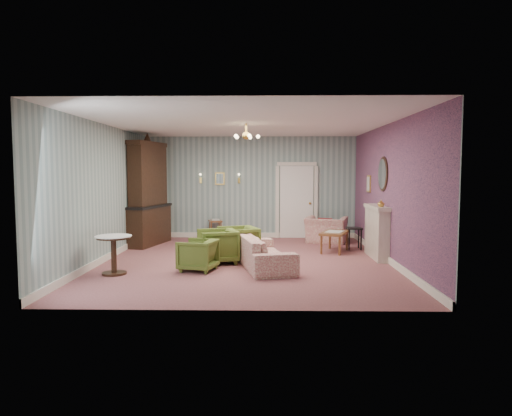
{
  "coord_description": "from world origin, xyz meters",
  "views": [
    {
      "loc": [
        0.4,
        -9.62,
        1.9
      ],
      "look_at": [
        0.2,
        0.4,
        1.1
      ],
      "focal_mm": 32.07,
      "sensor_mm": 36.0,
      "label": 1
    }
  ],
  "objects_px": {
    "dresser": "(147,190)",
    "fireplace": "(377,232)",
    "pedestal_table": "(114,255)",
    "wingback_chair": "(326,225)",
    "coffee_table": "(334,242)",
    "olive_chair_a": "(198,253)",
    "olive_chair_c": "(238,241)",
    "side_table_black": "(354,238)",
    "sofa_chintz": "(264,246)",
    "olive_chair_b": "(218,244)"
  },
  "relations": [
    {
      "from": "olive_chair_a",
      "to": "olive_chair_b",
      "type": "relative_size",
      "value": 0.85
    },
    {
      "from": "sofa_chintz",
      "to": "side_table_black",
      "type": "distance_m",
      "value": 3.06
    },
    {
      "from": "dresser",
      "to": "pedestal_table",
      "type": "height_order",
      "value": "dresser"
    },
    {
      "from": "coffee_table",
      "to": "side_table_black",
      "type": "height_order",
      "value": "side_table_black"
    },
    {
      "from": "olive_chair_a",
      "to": "sofa_chintz",
      "type": "distance_m",
      "value": 1.32
    },
    {
      "from": "fireplace",
      "to": "coffee_table",
      "type": "relative_size",
      "value": 1.47
    },
    {
      "from": "sofa_chintz",
      "to": "olive_chair_c",
      "type": "bearing_deg",
      "value": 22.72
    },
    {
      "from": "olive_chair_a",
      "to": "side_table_black",
      "type": "relative_size",
      "value": 1.24
    },
    {
      "from": "olive_chair_b",
      "to": "coffee_table",
      "type": "distance_m",
      "value": 2.97
    },
    {
      "from": "sofa_chintz",
      "to": "side_table_black",
      "type": "xyz_separation_m",
      "value": [
        2.2,
        2.12,
        -0.15
      ]
    },
    {
      "from": "sofa_chintz",
      "to": "coffee_table",
      "type": "height_order",
      "value": "sofa_chintz"
    },
    {
      "from": "wingback_chair",
      "to": "side_table_black",
      "type": "bearing_deg",
      "value": 133.72
    },
    {
      "from": "pedestal_table",
      "to": "wingback_chair",
      "type": "bearing_deg",
      "value": 41.38
    },
    {
      "from": "dresser",
      "to": "fireplace",
      "type": "bearing_deg",
      "value": -4.81
    },
    {
      "from": "sofa_chintz",
      "to": "pedestal_table",
      "type": "relative_size",
      "value": 2.91
    },
    {
      "from": "olive_chair_a",
      "to": "side_table_black",
      "type": "height_order",
      "value": "olive_chair_a"
    },
    {
      "from": "dresser",
      "to": "coffee_table",
      "type": "height_order",
      "value": "dresser"
    },
    {
      "from": "olive_chair_a",
      "to": "coffee_table",
      "type": "distance_m",
      "value": 3.61
    },
    {
      "from": "olive_chair_a",
      "to": "olive_chair_c",
      "type": "xyz_separation_m",
      "value": [
        0.71,
        1.13,
        0.06
      ]
    },
    {
      "from": "olive_chair_b",
      "to": "fireplace",
      "type": "xyz_separation_m",
      "value": [
        3.45,
        0.65,
        0.19
      ]
    },
    {
      "from": "dresser",
      "to": "fireplace",
      "type": "xyz_separation_m",
      "value": [
        5.51,
        -1.74,
        -0.83
      ]
    },
    {
      "from": "olive_chair_b",
      "to": "sofa_chintz",
      "type": "distance_m",
      "value": 1.04
    },
    {
      "from": "olive_chair_a",
      "to": "fireplace",
      "type": "bearing_deg",
      "value": 124.37
    },
    {
      "from": "olive_chair_b",
      "to": "pedestal_table",
      "type": "xyz_separation_m",
      "value": [
        -1.81,
        -1.09,
        -0.03
      ]
    },
    {
      "from": "dresser",
      "to": "side_table_black",
      "type": "relative_size",
      "value": 5.24
    },
    {
      "from": "olive_chair_b",
      "to": "dresser",
      "type": "relative_size",
      "value": 0.28
    },
    {
      "from": "fireplace",
      "to": "coffee_table",
      "type": "xyz_separation_m",
      "value": [
        -0.82,
        0.72,
        -0.34
      ]
    },
    {
      "from": "olive_chair_b",
      "to": "pedestal_table",
      "type": "relative_size",
      "value": 1.08
    },
    {
      "from": "olive_chair_b",
      "to": "olive_chair_c",
      "type": "bearing_deg",
      "value": 117.78
    },
    {
      "from": "coffee_table",
      "to": "fireplace",
      "type": "bearing_deg",
      "value": -41.46
    },
    {
      "from": "fireplace",
      "to": "pedestal_table",
      "type": "bearing_deg",
      "value": -161.67
    },
    {
      "from": "wingback_chair",
      "to": "fireplace",
      "type": "relative_size",
      "value": 0.75
    },
    {
      "from": "olive_chair_a",
      "to": "olive_chair_c",
      "type": "height_order",
      "value": "olive_chair_c"
    },
    {
      "from": "olive_chair_a",
      "to": "sofa_chintz",
      "type": "bearing_deg",
      "value": 119.68
    },
    {
      "from": "dresser",
      "to": "pedestal_table",
      "type": "distance_m",
      "value": 3.65
    },
    {
      "from": "wingback_chair",
      "to": "coffee_table",
      "type": "distance_m",
      "value": 1.46
    },
    {
      "from": "wingback_chair",
      "to": "fireplace",
      "type": "height_order",
      "value": "fireplace"
    },
    {
      "from": "olive_chair_b",
      "to": "side_table_black",
      "type": "distance_m",
      "value": 3.61
    },
    {
      "from": "fireplace",
      "to": "wingback_chair",
      "type": "bearing_deg",
      "value": 110.72
    },
    {
      "from": "olive_chair_c",
      "to": "fireplace",
      "type": "bearing_deg",
      "value": 74.77
    },
    {
      "from": "coffee_table",
      "to": "pedestal_table",
      "type": "distance_m",
      "value": 5.08
    },
    {
      "from": "pedestal_table",
      "to": "side_table_black",
      "type": "bearing_deg",
      "value": 29.67
    },
    {
      "from": "side_table_black",
      "to": "wingback_chair",
      "type": "bearing_deg",
      "value": 116.5
    },
    {
      "from": "olive_chair_c",
      "to": "pedestal_table",
      "type": "bearing_deg",
      "value": -76.15
    },
    {
      "from": "olive_chair_c",
      "to": "side_table_black",
      "type": "distance_m",
      "value": 3.07
    },
    {
      "from": "olive_chair_c",
      "to": "fireplace",
      "type": "relative_size",
      "value": 0.57
    },
    {
      "from": "dresser",
      "to": "fireplace",
      "type": "relative_size",
      "value": 2.02
    },
    {
      "from": "olive_chair_c",
      "to": "sofa_chintz",
      "type": "distance_m",
      "value": 0.96
    },
    {
      "from": "wingback_chair",
      "to": "side_table_black",
      "type": "xyz_separation_m",
      "value": [
        0.54,
        -1.08,
        -0.19
      ]
    },
    {
      "from": "wingback_chair",
      "to": "pedestal_table",
      "type": "bearing_deg",
      "value": 58.6
    }
  ]
}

